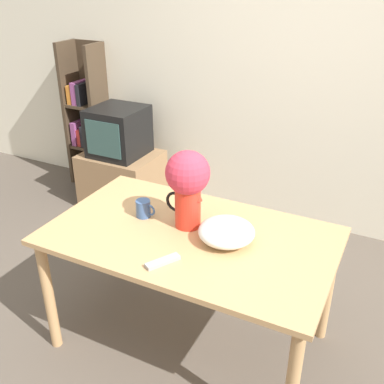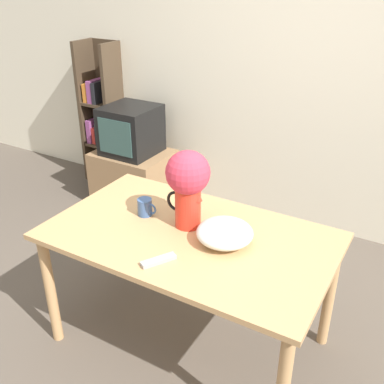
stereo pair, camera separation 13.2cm
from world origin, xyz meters
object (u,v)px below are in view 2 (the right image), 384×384
coffee_mug (145,207)px  tv_set (131,130)px  flower_vase (188,181)px  white_bowl (225,233)px

coffee_mug → tv_set: size_ratio=0.26×
flower_vase → coffee_mug: size_ratio=3.67×
coffee_mug → tv_set: 1.59m
coffee_mug → tv_set: tv_set is taller
coffee_mug → white_bowl: white_bowl is taller
flower_vase → tv_set: bearing=137.4°
flower_vase → coffee_mug: bearing=-174.8°
coffee_mug → white_bowl: bearing=-3.1°
white_bowl → coffee_mug: bearing=176.9°
coffee_mug → white_bowl: (0.51, -0.03, 0.01)m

